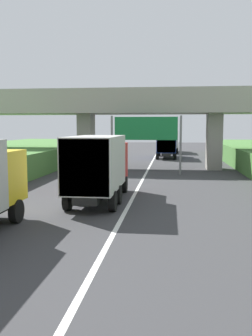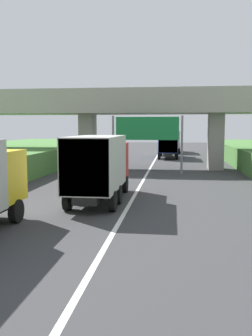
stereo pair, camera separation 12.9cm
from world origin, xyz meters
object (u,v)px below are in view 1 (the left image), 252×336
truck_blue (167,143)px  truck_red (99,165)px  truck_white (170,140)px  overhead_highway_sign (146,132)px

truck_blue → truck_red: bearing=-96.5°
truck_blue → truck_white: bearing=87.8°
overhead_highway_sign → truck_blue: (1.53, 16.27, -1.57)m
truck_blue → truck_red: size_ratio=1.00×
truck_blue → truck_red: (-3.18, -28.00, 0.00)m
overhead_highway_sign → truck_red: bearing=-98.0°
truck_blue → truck_white: size_ratio=1.00×
truck_red → overhead_highway_sign: bearing=82.0°
overhead_highway_sign → truck_blue: bearing=84.6°
overhead_highway_sign → truck_white: bearing=85.8°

